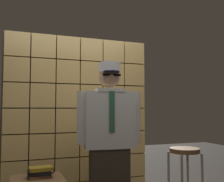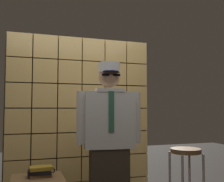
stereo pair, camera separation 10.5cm
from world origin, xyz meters
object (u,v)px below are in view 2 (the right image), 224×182
at_px(bar_stool, 186,167).
at_px(book_stack, 40,172).
at_px(standing_person, 109,141).
at_px(coffee_mug, 47,171).

bearing_deg(bar_stool, book_stack, 171.36).
relative_size(standing_person, coffee_mug, 13.96).
height_order(bar_stool, coffee_mug, bar_stool).
xyz_separation_m(book_stack, coffee_mug, (0.07, 0.02, -0.01)).
relative_size(standing_person, book_stack, 6.92).
height_order(standing_person, coffee_mug, standing_person).
distance_m(standing_person, book_stack, 0.78).
height_order(standing_person, bar_stool, standing_person).
distance_m(standing_person, coffee_mug, 0.72).
relative_size(bar_stool, book_stack, 3.19).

